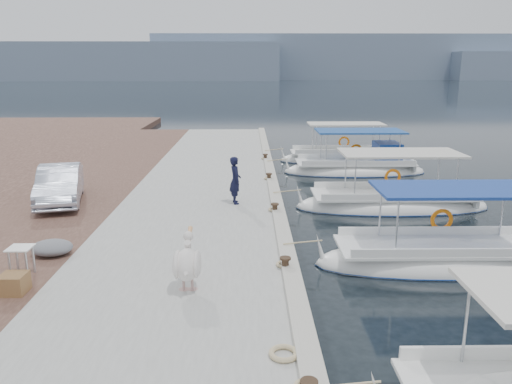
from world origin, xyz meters
The scene contains 17 objects.
ground centered at (0.00, 0.00, 0.00)m, with size 400.00×400.00×0.00m, color black.
concrete_quay centered at (-3.00, 5.00, 0.25)m, with size 6.00×40.00×0.50m, color #9E9E99.
quay_curb centered at (-0.22, 5.00, 0.56)m, with size 0.44×40.00×0.12m, color #B0AC9C.
cobblestone_strip centered at (-8.00, 5.00, 0.25)m, with size 4.00×40.00×0.50m, color #4D3129.
distant_hills centered at (29.61, 201.49, 7.61)m, with size 330.00×60.00×18.00m.
fishing_caique_b centered at (4.18, -2.06, 0.12)m, with size 7.19×2.27×2.83m.
fishing_caique_c centered at (4.39, 3.75, 0.12)m, with size 7.61×2.49×2.83m.
fishing_caique_d centered at (4.40, 10.43, 0.19)m, with size 7.40×2.51×2.83m.
fishing_caique_e centered at (4.20, 13.71, 0.12)m, with size 7.23×2.08×2.83m.
mooring_bollards centered at (-0.35, 1.50, 0.69)m, with size 0.28×20.28×0.33m.
pelican centered at (-2.63, -4.60, 1.15)m, with size 0.58×1.60×1.25m.
fisherman centered at (-1.74, 2.74, 1.37)m, with size 0.64×0.42×1.75m, color black.
parked_car centered at (-8.24, 2.96, 1.18)m, with size 1.45×4.15×1.37m, color silver.
wooden_crate centered at (-6.50, -4.71, 0.72)m, with size 0.55×0.55×0.44m, color brown.
tarp_bundle centered at (-6.54, -2.38, 0.70)m, with size 1.10×0.90×0.40m, color slate.
folding_table centered at (-6.72, -3.78, 1.02)m, with size 0.55×0.55×0.73m.
rope_coil centered at (-0.65, -7.31, 0.55)m, with size 0.54×0.54×0.10m, color #C6B284.
Camera 1 is at (-1.25, -15.06, 5.42)m, focal length 35.00 mm.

